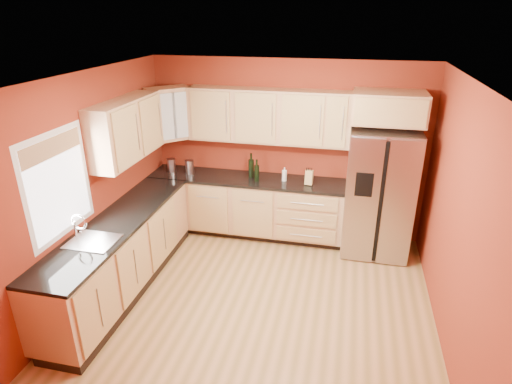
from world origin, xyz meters
TOP-DOWN VIEW (x-y plane):
  - floor at (0.00, 0.00)m, footprint 4.00×4.00m
  - ceiling at (0.00, 0.00)m, footprint 4.00×4.00m
  - wall_back at (0.00, 2.00)m, footprint 4.00×0.04m
  - wall_front at (0.00, -2.00)m, footprint 4.00×0.04m
  - wall_left at (-2.00, 0.00)m, footprint 0.04×4.00m
  - wall_right at (2.00, 0.00)m, footprint 0.04×4.00m
  - base_cabinets_back at (-0.55, 1.70)m, footprint 2.90×0.60m
  - base_cabinets_left at (-1.70, 0.00)m, footprint 0.60×2.80m
  - countertop_back at (-0.55, 1.69)m, footprint 2.90×0.62m
  - countertop_left at (-1.69, 0.00)m, footprint 0.62×2.80m
  - upper_cabinets_back at (-0.25, 1.83)m, footprint 2.30×0.33m
  - upper_cabinets_left at (-1.83, 0.72)m, footprint 0.33×1.35m
  - corner_upper_cabinet at (-1.67, 1.67)m, footprint 0.67×0.67m
  - over_fridge_cabinet at (1.35, 1.70)m, footprint 0.92×0.60m
  - refrigerator at (1.35, 1.62)m, footprint 0.90×0.75m
  - window at (-1.98, -0.50)m, footprint 0.03×0.90m
  - sink_faucet at (-1.69, -0.50)m, footprint 0.50×0.42m
  - canister_left at (-1.42, 1.68)m, footprint 0.17×0.17m
  - canister_right at (-1.72, 1.70)m, footprint 0.17×0.17m
  - wine_bottle_a at (-0.48, 1.75)m, footprint 0.11×0.11m
  - wine_bottle_b at (-0.37, 1.61)m, footprint 0.10×0.10m
  - knife_block at (0.38, 1.65)m, footprint 0.11×0.10m
  - soap_dispenser at (0.02, 1.70)m, footprint 0.08×0.08m

SIDE VIEW (x-z plane):
  - floor at x=0.00m, z-range 0.00..0.00m
  - base_cabinets_back at x=-0.55m, z-range 0.00..0.88m
  - base_cabinets_left at x=-1.70m, z-range 0.00..0.88m
  - refrigerator at x=1.35m, z-range 0.00..1.78m
  - countertop_back at x=-0.55m, z-range 0.88..0.92m
  - countertop_left at x=-1.69m, z-range 0.88..0.92m
  - soap_dispenser at x=0.02m, z-range 0.92..1.12m
  - canister_right at x=-1.72m, z-range 0.92..1.12m
  - knife_block at x=0.38m, z-range 0.92..1.13m
  - canister_left at x=-1.42m, z-range 0.92..1.13m
  - sink_faucet at x=-1.69m, z-range 0.92..1.22m
  - wine_bottle_b at x=-0.37m, z-range 0.92..1.24m
  - wine_bottle_a at x=-0.48m, z-range 0.92..1.29m
  - wall_back at x=0.00m, z-range 0.00..2.60m
  - wall_front at x=0.00m, z-range 0.00..2.60m
  - wall_left at x=-2.00m, z-range 0.00..2.60m
  - wall_right at x=2.00m, z-range 0.00..2.60m
  - window at x=-1.98m, z-range 1.05..2.05m
  - upper_cabinets_back at x=-0.25m, z-range 1.45..2.20m
  - upper_cabinets_left at x=-1.83m, z-range 1.45..2.20m
  - corner_upper_cabinet at x=-1.67m, z-range 1.45..2.20m
  - over_fridge_cabinet at x=1.35m, z-range 1.85..2.25m
  - ceiling at x=0.00m, z-range 2.60..2.60m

